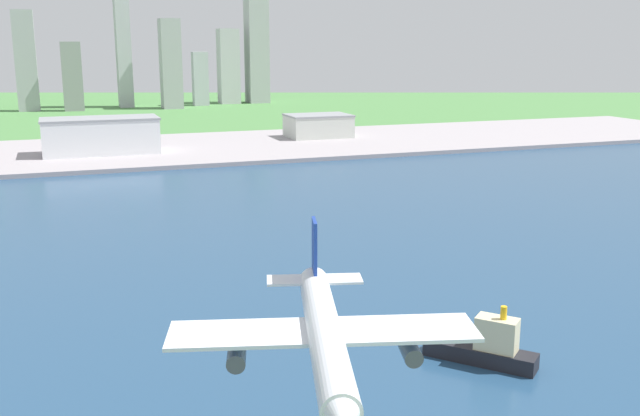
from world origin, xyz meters
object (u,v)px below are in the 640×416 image
at_px(tugboat_small, 486,347).
at_px(warehouse_main, 101,135).
at_px(warehouse_annex, 318,126).
at_px(airplane_landing, 325,335).

height_order(tugboat_small, warehouse_main, warehouse_main).
bearing_deg(warehouse_annex, tugboat_small, -104.19).
distance_m(tugboat_small, warehouse_annex, 362.59).
height_order(airplane_landing, tugboat_small, airplane_landing).
xyz_separation_m(warehouse_main, warehouse_annex, (146.35, 28.73, -2.71)).
bearing_deg(warehouse_annex, airplane_landing, -109.64).
relative_size(tugboat_small, warehouse_annex, 0.50).
relative_size(airplane_landing, tugboat_small, 2.12).
bearing_deg(airplane_landing, warehouse_annex, 70.36).
height_order(airplane_landing, warehouse_main, airplane_landing).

